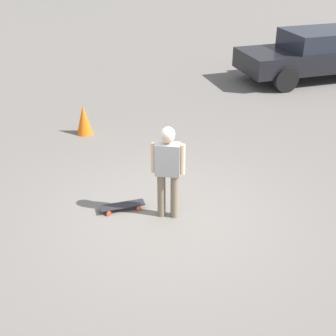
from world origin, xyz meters
name	(u,v)px	position (x,y,z in m)	size (l,w,h in m)	color
ground_plane	(168,215)	(0.00, 0.00, 0.00)	(220.00, 220.00, 0.00)	slate
person	(168,165)	(0.00, 0.00, 0.95)	(0.37, 0.47, 1.58)	#7A6B56
skateboard	(122,206)	(0.46, 0.64, 0.07)	(0.31, 0.77, 0.09)	#232328
car_parked_near	(315,54)	(5.31, -6.93, 0.77)	(2.21, 4.68, 1.45)	black
traffic_cone	(84,120)	(3.81, 0.50, 0.34)	(0.36, 0.36, 0.68)	orange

